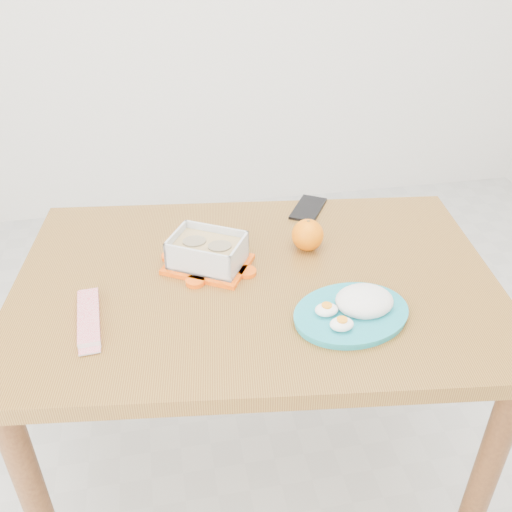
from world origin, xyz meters
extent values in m
plane|color=#B7B7B2|center=(0.00, 0.00, 0.00)|extent=(3.50, 3.50, 0.00)
cube|color=olive|center=(-0.17, -0.04, 0.73)|extent=(1.23, 0.90, 0.04)
cylinder|color=brown|center=(-0.71, -0.30, 0.35)|extent=(0.06, 0.06, 0.71)
cylinder|color=brown|center=(0.31, -0.42, 0.35)|extent=(0.06, 0.06, 0.71)
cylinder|color=brown|center=(-0.64, 0.34, 0.35)|extent=(0.06, 0.06, 0.71)
cylinder|color=brown|center=(0.38, 0.22, 0.35)|extent=(0.06, 0.06, 0.71)
cube|color=#FB5307|center=(-0.27, 0.03, 0.76)|extent=(0.24, 0.22, 0.01)
cube|color=silver|center=(-0.27, 0.03, 0.80)|extent=(0.21, 0.19, 0.07)
cube|color=tan|center=(-0.27, 0.03, 0.79)|extent=(0.19, 0.18, 0.05)
cylinder|color=#8A7B5A|center=(-0.30, 0.05, 0.81)|extent=(0.08, 0.08, 0.02)
cylinder|color=#8A7B5A|center=(-0.24, 0.01, 0.81)|extent=(0.08, 0.08, 0.02)
sphere|color=orange|center=(-0.01, 0.06, 0.79)|extent=(0.08, 0.08, 0.08)
cylinder|color=teal|center=(0.01, -0.22, 0.76)|extent=(0.31, 0.31, 0.02)
ellipsoid|color=white|center=(0.04, -0.21, 0.79)|extent=(0.15, 0.14, 0.05)
ellipsoid|color=white|center=(-0.05, -0.22, 0.78)|extent=(0.06, 0.05, 0.02)
ellipsoid|color=white|center=(-0.03, -0.27, 0.78)|extent=(0.06, 0.05, 0.02)
cube|color=red|center=(-0.55, -0.13, 0.76)|extent=(0.06, 0.19, 0.02)
cube|color=black|center=(0.04, 0.26, 0.75)|extent=(0.14, 0.16, 0.01)
camera|label=1|loc=(-0.37, -1.13, 1.54)|focal=40.00mm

